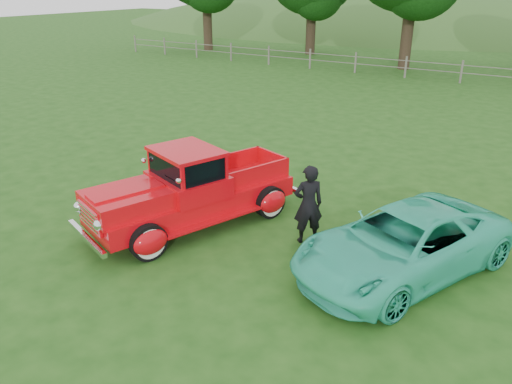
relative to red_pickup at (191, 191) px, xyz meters
The scene contains 6 objects.
ground 2.09m from the red_pickup, 37.61° to the right, with size 140.00×140.00×0.00m, color #1D4A13.
distant_hills 58.59m from the red_pickup, 92.51° to the left, with size 116.00×60.00×18.00m.
fence_line 20.88m from the red_pickup, 85.80° to the left, with size 48.00×0.12×1.20m.
red_pickup is the anchor object (origin of this frame).
teal_sedan 4.66m from the red_pickup, ahead, with size 2.07×4.48×1.25m, color #32CAA3.
man 2.66m from the red_pickup, 13.61° to the left, with size 0.62×0.41×1.71m, color black.
Camera 1 is at (5.13, -6.67, 5.11)m, focal length 35.00 mm.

